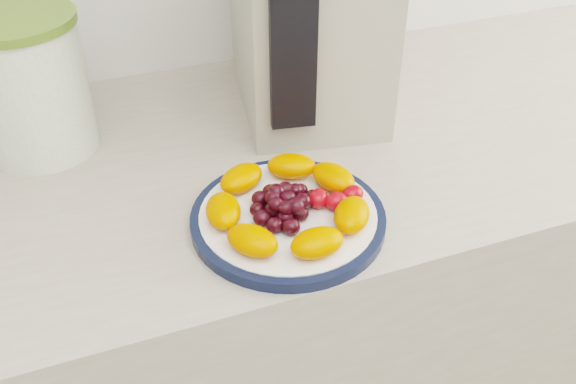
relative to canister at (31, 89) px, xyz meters
name	(u,v)px	position (x,y,z in m)	size (l,w,h in m)	color
counter	(247,351)	(0.26, -0.12, -0.54)	(3.50, 0.60, 0.90)	#AEA292
cabinet_face	(248,361)	(0.26, -0.12, -0.57)	(3.48, 0.58, 0.84)	#917057
plate_rim	(288,219)	(0.27, -0.29, -0.09)	(0.24, 0.24, 0.01)	#0E1832
plate_face	(288,218)	(0.27, -0.29, -0.09)	(0.22, 0.22, 0.02)	white
canister	(31,89)	(0.00, 0.00, 0.00)	(0.16, 0.16, 0.19)	#46691B
canister_lid	(12,20)	(0.00, 0.00, 0.10)	(0.16, 0.16, 0.01)	#5B772B
appliance_panel	(293,35)	(0.33, -0.15, 0.09)	(0.06, 0.02, 0.27)	black
fruit_plate	(291,203)	(0.28, -0.29, -0.06)	(0.21, 0.21, 0.03)	#EB5B00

